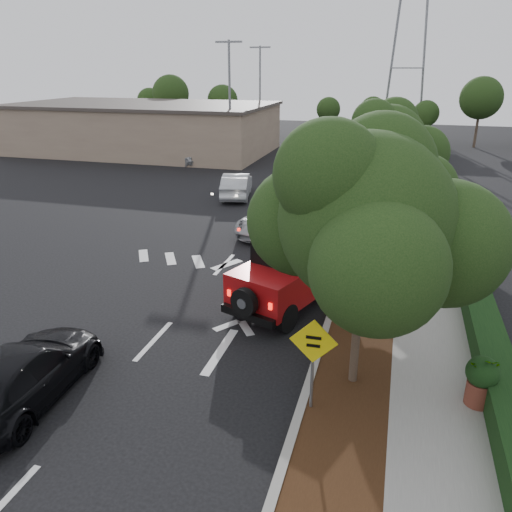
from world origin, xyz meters
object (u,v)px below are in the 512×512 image
at_px(silver_suv_ahead, 273,218).
at_px(speed_hump_sign, 313,352).
at_px(black_suv_oncoming, 23,373).
at_px(red_jeep, 292,271).

xyz_separation_m(silver_suv_ahead, speed_hump_sign, (4.00, -12.28, 0.87)).
bearing_deg(black_suv_oncoming, speed_hump_sign, -171.93).
bearing_deg(silver_suv_ahead, red_jeep, -63.73).
bearing_deg(black_suv_oncoming, silver_suv_ahead, -103.93).
relative_size(silver_suv_ahead, speed_hump_sign, 2.16).
bearing_deg(silver_suv_ahead, black_suv_oncoming, -92.66).
distance_m(red_jeep, speed_hump_sign, 5.41).
height_order(silver_suv_ahead, black_suv_oncoming, black_suv_oncoming).
distance_m(black_suv_oncoming, speed_hump_sign, 6.63).
bearing_deg(speed_hump_sign, silver_suv_ahead, 105.97).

